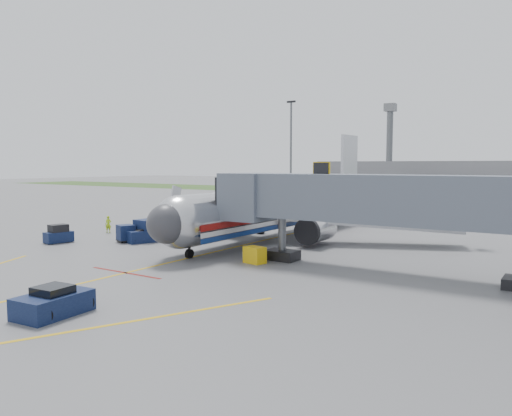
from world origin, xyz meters
The scene contains 16 objects.
ground centered at (0.00, 0.00, 0.00)m, with size 400.00×400.00×0.00m, color #565659.
grass_strip centered at (0.00, 90.00, 0.01)m, with size 300.00×25.00×0.01m, color #2D4C1E.
apron_markings centered at (0.00, -7.40, 0.00)m, with size 21.52×50.00×0.01m.
airliner centered at (0.00, 15.25, 2.65)m, with size 32.10×35.67×10.25m.
jet_bridge centered at (12.86, 5.00, 4.47)m, with size 25.30×4.00×6.90m.
light_mast_left centered at (-30.00, 70.00, 10.78)m, with size 2.00×0.44×20.40m.
distant_terminal centered at (-10.00, 170.00, 4.00)m, with size 120.00×14.00×8.00m, color slate.
control_tower centered at (-40.00, 165.00, 17.33)m, with size 4.00×4.00×30.00m.
pushback_tug centered at (4.00, -11.80, 0.55)m, with size 2.21×3.34×1.33m.
baggage_tug centered at (-14.03, 1.11, 0.70)m, with size 1.55×2.43×1.59m.
baggage_cart_a centered at (-9.50, 4.59, 0.76)m, with size 1.83×1.83×1.50m.
baggage_cart_b centered at (-8.29, 5.93, 0.98)m, with size 1.93×1.93×1.92m.
baggage_cart_c centered at (-7.34, 17.85, 0.92)m, with size 1.76×1.76×1.81m.
belt_loader centered at (-7.91, 6.05, 0.60)m, with size 3.05×5.08×2.41m.
ground_power_cart centered at (5.01, 3.00, 0.56)m, with size 1.57×1.21×1.13m.
ramp_worker centered at (-15.58, 7.80, 0.83)m, with size 0.60×0.40×1.66m, color #A6D018.
Camera 1 is at (23.60, -25.03, 6.73)m, focal length 35.00 mm.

